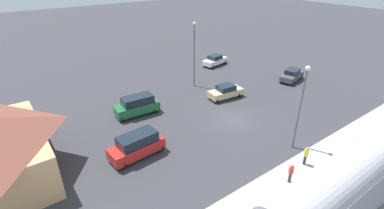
% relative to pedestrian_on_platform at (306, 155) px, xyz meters
% --- Properties ---
extents(ground_plane, '(200.00, 200.00, 0.00)m').
position_rel_pedestrian_on_platform_xyz_m(ground_plane, '(9.53, -0.86, -1.28)').
color(ground_plane, '#38383D').
extents(railway_track, '(4.80, 70.00, 0.30)m').
position_rel_pedestrian_on_platform_xyz_m(railway_track, '(-4.47, -0.86, -1.19)').
color(railway_track, gray).
rests_on(railway_track, ground).
extents(platform, '(3.20, 46.00, 0.30)m').
position_rel_pedestrian_on_platform_xyz_m(platform, '(-0.47, -0.86, -1.13)').
color(platform, '#A8A399').
rests_on(platform, ground).
extents(pedestrian_on_platform, '(0.36, 0.36, 1.71)m').
position_rel_pedestrian_on_platform_xyz_m(pedestrian_on_platform, '(0.00, 0.00, 0.00)').
color(pedestrian_on_platform, '#23284C').
rests_on(pedestrian_on_platform, platform).
extents(pedestrian_waiting_far, '(0.36, 0.36, 1.71)m').
position_rel_pedestrian_on_platform_xyz_m(pedestrian_waiting_far, '(-0.60, 2.81, 0.00)').
color(pedestrian_waiting_far, '#333338').
rests_on(pedestrian_waiting_far, platform).
extents(sedan_white, '(2.67, 4.77, 1.74)m').
position_rel_pedestrian_on_platform_xyz_m(sedan_white, '(24.64, -10.92, -0.40)').
color(sedan_white, white).
rests_on(sedan_white, ground).
extents(sedan_tan, '(2.32, 4.67, 1.74)m').
position_rel_pedestrian_on_platform_xyz_m(sedan_tan, '(14.08, -3.81, -0.40)').
color(sedan_tan, '#C6B284').
rests_on(sedan_tan, ground).
extents(suv_red, '(2.34, 5.04, 2.22)m').
position_rel_pedestrian_on_platform_xyz_m(suv_red, '(9.67, 10.70, -0.13)').
color(suv_red, red).
rests_on(suv_red, ground).
extents(sedan_charcoal, '(2.89, 4.81, 1.74)m').
position_rel_pedestrian_on_platform_xyz_m(sedan_charcoal, '(12.75, -15.55, -0.40)').
color(sedan_charcoal, '#47494F').
rests_on(sedan_charcoal, ground).
extents(suv_green, '(2.29, 5.02, 2.22)m').
position_rel_pedestrian_on_platform_xyz_m(suv_green, '(16.73, 7.22, -0.13)').
color(suv_green, '#236638').
rests_on(suv_green, ground).
extents(light_pole_near_platform, '(0.44, 0.44, 8.05)m').
position_rel_pedestrian_on_platform_xyz_m(light_pole_near_platform, '(2.33, -1.68, 3.76)').
color(light_pole_near_platform, '#515156').
rests_on(light_pole_near_platform, ground).
extents(light_pole_lot_center, '(0.44, 0.44, 8.81)m').
position_rel_pedestrian_on_platform_xyz_m(light_pole_lot_center, '(19.56, -2.86, 4.17)').
color(light_pole_lot_center, '#515156').
rests_on(light_pole_lot_center, ground).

